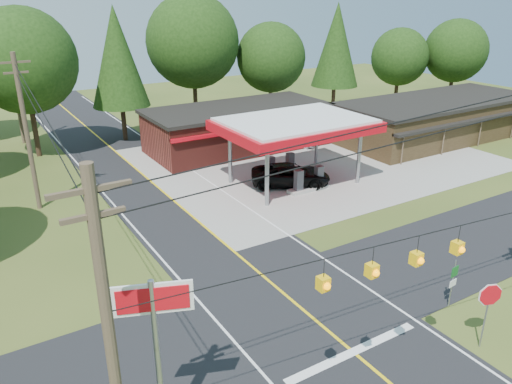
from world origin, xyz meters
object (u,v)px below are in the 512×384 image
sedan_car (296,137)px  octagonal_stop_sign (489,300)px  suv_car (291,175)px  big_stop_sign (155,331)px  gas_canopy (295,127)px

sedan_car → octagonal_stop_sign: octagonal_stop_sign is taller
suv_car → big_stop_sign: size_ratio=0.95×
gas_canopy → suv_car: bearing=-151.9°
gas_canopy → sedan_car: (5.99, 8.00, -3.53)m
gas_canopy → sedan_car: bearing=53.2°
gas_canopy → big_stop_sign: bearing=-135.3°
big_stop_sign → octagonal_stop_sign: 12.94m
suv_car → octagonal_stop_sign: bearing=-162.1°
sedan_car → big_stop_sign: (-22.99, -24.85, 3.70)m
gas_canopy → octagonal_stop_sign: gas_canopy is taller
suv_car → octagonal_stop_sign: 19.21m
sedan_car → octagonal_stop_sign: (-10.41, -27.01, 1.51)m
gas_canopy → big_stop_sign: 23.94m
gas_canopy → sedan_car: 10.60m
big_stop_sign → octagonal_stop_sign: big_stop_sign is taller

